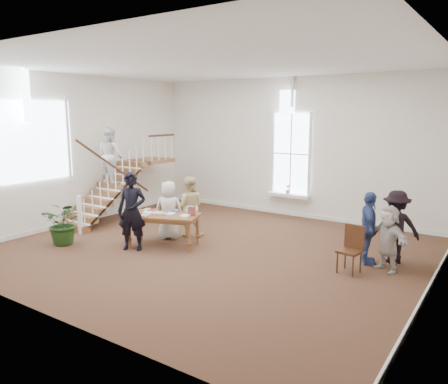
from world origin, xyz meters
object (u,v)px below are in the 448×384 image
Objects in this scene: person_yellow at (189,206)px; woman_cluster_b at (396,227)px; library_table at (163,218)px; woman_cluster_a at (368,228)px; side_chair at (352,246)px; police_officer at (132,211)px; woman_cluster_c at (388,238)px; floor_plant at (64,223)px; elderly_woman at (169,210)px.

person_yellow reaches higher than woman_cluster_b.
person_yellow is at bearing 72.27° from library_table.
woman_cluster_a is 1.62× the size of side_chair.
woman_cluster_b is at bearing -2.22° from police_officer.
woman_cluster_b reaches higher than woman_cluster_c.
floor_plant is at bearing -154.09° from side_chair.
woman_cluster_b is at bearing 169.03° from elderly_woman.
person_yellow is 3.27m from floor_plant.
woman_cluster_a is at bearing -170.18° from woman_cluster_c.
floor_plant is (-1.79, -0.67, -0.41)m from police_officer.
side_chair is (5.00, 1.51, -0.40)m from police_officer.
elderly_woman is at bearing 99.81° from library_table.
woman_cluster_a is 1.15× the size of woman_cluster_c.
woman_cluster_a is 0.77m from side_chair.
police_officer reaches higher than library_table.
person_yellow is (-0.04, 1.10, 0.08)m from library_table.
library_table is at bearing 30.63° from floor_plant.
elderly_woman is 5.57m from woman_cluster_c.
elderly_woman is 1.55× the size of side_chair.
police_officer reaches higher than woman_cluster_a.
elderly_woman is (-0.34, 0.60, 0.04)m from library_table.
woman_cluster_b is 1.34m from side_chair.
person_yellow is at bearing -16.21° from woman_cluster_b.
elderly_woman is at bearing 45.48° from floor_plant.
side_chair is at bearing -107.58° from woman_cluster_c.
library_table is 1.19× the size of woman_cluster_b.
person_yellow is (0.40, 1.75, -0.14)m from police_officer.
side_chair is (-0.14, -0.71, -0.26)m from woman_cluster_a.
woman_cluster_a is 0.53m from woman_cluster_c.
library_table is 1.94× the size of side_chair.
woman_cluster_a is at bearing 17.24° from woman_cluster_b.
floor_plant is at bearing -169.25° from library_table.
police_officer is at bearing 90.34° from woman_cluster_a.
library_table is 0.69m from elderly_woman.
police_officer reaches higher than woman_cluster_b.
person_yellow is 1.00× the size of woman_cluster_b.
police_officer is 1.27m from elderly_woman.
floor_plant reaches higher than side_chair.
police_officer is 1.35× the size of woman_cluster_c.
police_officer is 1.18× the size of woman_cluster_a.
floor_plant reaches higher than library_table.
woman_cluster_c is (0.00, -0.65, -0.11)m from woman_cluster_b.
police_officer is 1.72× the size of floor_plant.
elderly_woman is 0.95× the size of woman_cluster_b.
woman_cluster_c is (0.48, -0.20, -0.11)m from woman_cluster_a.
side_chair reaches higher than library_table.
police_officer reaches higher than floor_plant.
side_chair is (6.79, 2.17, 0.01)m from floor_plant.
side_chair is (4.90, 0.26, -0.22)m from elderly_woman.
person_yellow reaches higher than elderly_woman.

